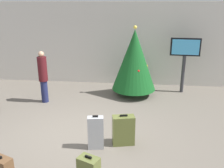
% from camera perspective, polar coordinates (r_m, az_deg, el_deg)
% --- Properties ---
extents(ground_plane, '(16.00, 16.00, 0.00)m').
position_cam_1_polar(ground_plane, '(6.27, -8.10, -11.56)').
color(ground_plane, '#665E54').
extents(back_wall, '(16.00, 0.20, 3.13)m').
position_cam_1_polar(back_wall, '(9.75, -2.48, 9.27)').
color(back_wall, beige).
rests_on(back_wall, ground_plane).
extents(holiday_tree, '(1.48, 1.48, 2.39)m').
position_cam_1_polar(holiday_tree, '(8.39, 5.13, 5.52)').
color(holiday_tree, '#4C3319').
rests_on(holiday_tree, ground_plane).
extents(flight_info_kiosk, '(1.01, 0.16, 1.94)m').
position_cam_1_polar(flight_info_kiosk, '(8.97, 16.36, 6.58)').
color(flight_info_kiosk, '#333338').
rests_on(flight_info_kiosk, ground_plane).
extents(traveller_0, '(0.39, 0.39, 1.67)m').
position_cam_1_polar(traveller_0, '(8.14, -15.55, 1.86)').
color(traveller_0, '#1E234C').
rests_on(traveller_0, ground_plane).
extents(suitcase_1, '(0.37, 0.22, 0.80)m').
position_cam_1_polar(suitcase_1, '(5.56, -3.76, -11.10)').
color(suitcase_1, '#9EA0A5').
rests_on(suitcase_1, ground_plane).
extents(suitcase_2, '(0.54, 0.34, 0.73)m').
position_cam_1_polar(suitcase_2, '(5.71, 2.62, -10.56)').
color(suitcase_2, '#59602D').
rests_on(suitcase_2, ground_plane).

